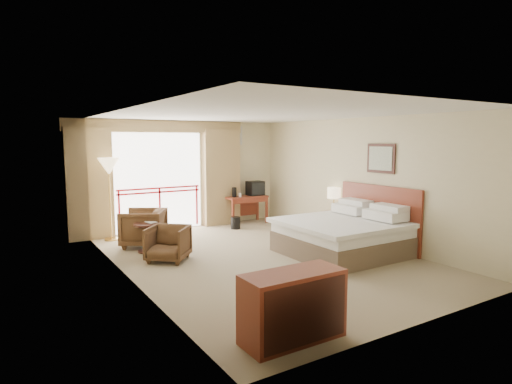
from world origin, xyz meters
TOP-DOWN VIEW (x-y plane):
  - floor at (0.00, 0.00)m, footprint 7.00×7.00m
  - ceiling at (0.00, 0.00)m, footprint 7.00×7.00m
  - wall_back at (0.00, 3.50)m, footprint 5.00×0.00m
  - wall_front at (0.00, -3.50)m, footprint 5.00×0.00m
  - wall_left at (-2.50, 0.00)m, footprint 0.00×7.00m
  - wall_right at (2.50, 0.00)m, footprint 0.00×7.00m
  - balcony_door at (-0.80, 3.48)m, footprint 2.40×0.00m
  - balcony_railing at (-0.80, 3.46)m, footprint 2.09×0.03m
  - curtain_left at (-2.45, 3.35)m, footprint 1.00×0.26m
  - curtain_right at (0.85, 3.35)m, footprint 1.00×0.26m
  - valance at (-0.80, 3.38)m, footprint 4.40×0.22m
  - hvac_vent at (1.30, 3.47)m, footprint 0.50×0.04m
  - bed at (1.50, -0.60)m, footprint 2.13×2.06m
  - headboard at (2.46, -0.60)m, footprint 0.06×2.10m
  - framed_art at (2.47, -0.60)m, footprint 0.04×0.72m
  - nightstand at (2.41, 0.65)m, footprint 0.44×0.51m
  - table_lamp at (2.41, 0.70)m, footprint 0.31×0.31m
  - phone at (2.36, 0.50)m, footprint 0.22×0.18m
  - desk at (1.46, 3.16)m, footprint 1.13×0.54m
  - tv at (1.76, 3.11)m, footprint 0.43×0.34m
  - coffee_maker at (1.11, 3.11)m, footprint 0.15×0.15m
  - cup at (1.26, 3.06)m, footprint 0.08×0.08m
  - wastebasket at (0.86, 2.61)m, footprint 0.24×0.24m
  - armchair_far at (-1.65, 2.07)m, footprint 1.18×1.17m
  - armchair_near at (-1.60, 0.75)m, footprint 1.00×1.00m
  - side_table at (-1.73, 1.55)m, footprint 0.53×0.53m
  - book at (-1.73, 1.55)m, footprint 0.20×0.25m
  - floor_lamp at (-2.09, 3.01)m, footprint 0.47×0.47m
  - dresser at (-1.55, -3.02)m, footprint 1.17×0.50m

SIDE VIEW (x-z plane):
  - floor at x=0.00m, z-range 0.00..0.00m
  - armchair_far at x=-1.65m, z-range -0.39..0.39m
  - armchair_near at x=-1.60m, z-range -0.33..0.33m
  - wastebasket at x=0.86m, z-range 0.00..0.30m
  - nightstand at x=2.41m, z-range 0.00..0.58m
  - bed at x=1.50m, z-range -0.11..0.86m
  - dresser at x=-1.55m, z-range 0.00..0.78m
  - side_table at x=-1.73m, z-range 0.11..0.69m
  - desk at x=1.46m, z-range 0.20..0.94m
  - book at x=-1.73m, z-range 0.57..0.60m
  - phone at x=2.36m, z-range 0.58..0.66m
  - headboard at x=2.46m, z-range 0.00..1.30m
  - cup at x=1.26m, z-range 0.73..0.84m
  - balcony_railing at x=-0.80m, z-range 0.30..1.32m
  - coffee_maker at x=1.11m, z-range 0.73..0.99m
  - tv at x=1.76m, z-range 0.73..1.12m
  - table_lamp at x=2.41m, z-range 0.73..1.27m
  - balcony_door at x=-0.80m, z-range 0.00..2.40m
  - curtain_left at x=-2.45m, z-range 0.00..2.50m
  - curtain_right at x=0.85m, z-range 0.00..2.50m
  - wall_left at x=-2.50m, z-range -2.15..4.85m
  - wall_right at x=2.50m, z-range -2.15..4.85m
  - wall_back at x=0.00m, z-range -1.15..3.85m
  - wall_front at x=0.00m, z-range -1.15..3.85m
  - floor_lamp at x=-2.09m, z-range 0.66..2.50m
  - framed_art at x=2.47m, z-range 1.55..2.15m
  - hvac_vent at x=1.30m, z-range 2.10..2.60m
  - valance at x=-0.80m, z-range 2.41..2.69m
  - ceiling at x=0.00m, z-range 2.70..2.70m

